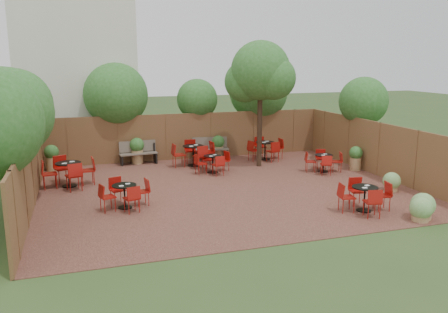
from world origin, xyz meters
name	(u,v)px	position (x,y,z in m)	size (l,w,h in m)	color
ground	(225,189)	(0.00, 0.00, 0.00)	(80.00, 80.00, 0.00)	#354F23
courtyard_paving	(225,188)	(0.00, 0.00, 0.01)	(12.00, 10.00, 0.02)	#3B1D18
fence_back	(190,136)	(0.00, 5.00, 1.00)	(12.00, 0.08, 2.00)	#563420
fence_left	(31,173)	(-6.00, 0.00, 1.00)	(0.08, 10.00, 2.00)	#563420
fence_right	(378,149)	(6.00, 0.00, 1.00)	(0.08, 10.00, 2.00)	#563420
neighbour_building	(77,66)	(-4.50, 8.00, 4.00)	(5.00, 4.00, 8.00)	beige
overhang_foliage	(131,102)	(-2.73, 2.49, 2.77)	(15.68, 11.04, 2.78)	#28611F
courtyard_tree	(260,75)	(2.32, 2.71, 3.69)	(2.56, 2.46, 4.99)	black
park_bench_left	(138,152)	(-2.30, 4.63, 0.51)	(1.57, 0.65, 0.95)	brown
park_bench_right	(211,148)	(0.83, 4.63, 0.51)	(1.57, 0.68, 0.94)	brown
bistro_tables	(211,166)	(-0.08, 1.42, 0.46)	(10.90, 8.83, 0.96)	black
planters	(180,152)	(-0.70, 3.85, 0.57)	(11.84, 4.35, 1.07)	#9D7B4E
low_shrubs	(412,200)	(4.40, -3.86, 0.34)	(1.70, 3.27, 0.72)	#9D7B4E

